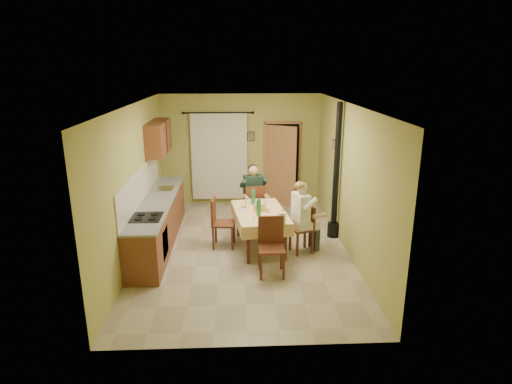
{
  "coord_description": "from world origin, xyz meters",
  "views": [
    {
      "loc": [
        -0.1,
        -7.71,
        3.49
      ],
      "look_at": [
        0.25,
        0.1,
        1.15
      ],
      "focal_mm": 30.0,
      "sensor_mm": 36.0,
      "label": 1
    }
  ],
  "objects_px": {
    "man_right": "(302,209)",
    "chair_near": "(271,258)",
    "dining_table": "(260,229)",
    "stove_flue": "(335,190)",
    "chair_left": "(223,232)",
    "man_far": "(254,189)",
    "chair_right": "(302,238)",
    "chair_far": "(254,215)"
  },
  "relations": [
    {
      "from": "dining_table",
      "to": "stove_flue",
      "type": "distance_m",
      "value": 1.77
    },
    {
      "from": "dining_table",
      "to": "chair_near",
      "type": "height_order",
      "value": "chair_near"
    },
    {
      "from": "chair_near",
      "to": "man_right",
      "type": "bearing_deg",
      "value": -126.6
    },
    {
      "from": "chair_right",
      "to": "stove_flue",
      "type": "bearing_deg",
      "value": -64.87
    },
    {
      "from": "chair_left",
      "to": "man_right",
      "type": "xyz_separation_m",
      "value": [
        1.51,
        -0.35,
        0.59
      ]
    },
    {
      "from": "dining_table",
      "to": "chair_left",
      "type": "bearing_deg",
      "value": 164.87
    },
    {
      "from": "chair_near",
      "to": "man_far",
      "type": "relative_size",
      "value": 0.72
    },
    {
      "from": "chair_left",
      "to": "man_far",
      "type": "bearing_deg",
      "value": 152.4
    },
    {
      "from": "chair_left",
      "to": "stove_flue",
      "type": "distance_m",
      "value": 2.45
    },
    {
      "from": "man_right",
      "to": "dining_table",
      "type": "bearing_deg",
      "value": 53.82
    },
    {
      "from": "chair_right",
      "to": "dining_table",
      "type": "bearing_deg",
      "value": 54.32
    },
    {
      "from": "chair_left",
      "to": "stove_flue",
      "type": "relative_size",
      "value": 0.35
    },
    {
      "from": "stove_flue",
      "to": "chair_left",
      "type": "bearing_deg",
      "value": -170.2
    },
    {
      "from": "man_right",
      "to": "chair_near",
      "type": "bearing_deg",
      "value": 125.19
    },
    {
      "from": "dining_table",
      "to": "man_far",
      "type": "bearing_deg",
      "value": 87.0
    },
    {
      "from": "man_far",
      "to": "stove_flue",
      "type": "bearing_deg",
      "value": -31.77
    },
    {
      "from": "chair_far",
      "to": "chair_left",
      "type": "relative_size",
      "value": 1.01
    },
    {
      "from": "man_right",
      "to": "stove_flue",
      "type": "relative_size",
      "value": 0.5
    },
    {
      "from": "chair_right",
      "to": "stove_flue",
      "type": "xyz_separation_m",
      "value": [
        0.78,
        0.74,
        0.74
      ]
    },
    {
      "from": "stove_flue",
      "to": "man_far",
      "type": "bearing_deg",
      "value": 159.89
    },
    {
      "from": "chair_right",
      "to": "chair_left",
      "type": "bearing_deg",
      "value": 58.82
    },
    {
      "from": "dining_table",
      "to": "chair_near",
      "type": "relative_size",
      "value": 1.69
    },
    {
      "from": "dining_table",
      "to": "chair_far",
      "type": "distance_m",
      "value": 1.09
    },
    {
      "from": "dining_table",
      "to": "man_far",
      "type": "distance_m",
      "value": 1.21
    },
    {
      "from": "chair_far",
      "to": "chair_near",
      "type": "xyz_separation_m",
      "value": [
        0.21,
        -2.22,
        0.0
      ]
    },
    {
      "from": "man_right",
      "to": "chair_right",
      "type": "bearing_deg",
      "value": -90.0
    },
    {
      "from": "man_far",
      "to": "chair_right",
      "type": "bearing_deg",
      "value": -68.54
    },
    {
      "from": "dining_table",
      "to": "man_far",
      "type": "height_order",
      "value": "man_far"
    },
    {
      "from": "man_far",
      "to": "man_right",
      "type": "height_order",
      "value": "same"
    },
    {
      "from": "chair_left",
      "to": "chair_far",
      "type": "bearing_deg",
      "value": 151.9
    },
    {
      "from": "chair_right",
      "to": "man_far",
      "type": "xyz_separation_m",
      "value": [
        -0.88,
        1.35,
        0.59
      ]
    },
    {
      "from": "chair_left",
      "to": "man_far",
      "type": "xyz_separation_m",
      "value": [
        0.65,
        1.0,
        0.59
      ]
    },
    {
      "from": "chair_left",
      "to": "chair_near",
      "type": "bearing_deg",
      "value": 40.36
    },
    {
      "from": "chair_left",
      "to": "stove_flue",
      "type": "xyz_separation_m",
      "value": [
        2.3,
        0.4,
        0.73
      ]
    },
    {
      "from": "dining_table",
      "to": "man_right",
      "type": "xyz_separation_m",
      "value": [
        0.78,
        -0.25,
        0.5
      ]
    },
    {
      "from": "chair_far",
      "to": "man_far",
      "type": "bearing_deg",
      "value": 90.0
    },
    {
      "from": "chair_near",
      "to": "man_right",
      "type": "relative_size",
      "value": 0.72
    },
    {
      "from": "man_far",
      "to": "stove_flue",
      "type": "height_order",
      "value": "stove_flue"
    },
    {
      "from": "chair_near",
      "to": "stove_flue",
      "type": "distance_m",
      "value": 2.29
    },
    {
      "from": "chair_near",
      "to": "man_right",
      "type": "xyz_separation_m",
      "value": [
        0.65,
        0.88,
        0.59
      ]
    },
    {
      "from": "chair_left",
      "to": "man_far",
      "type": "relative_size",
      "value": 0.72
    },
    {
      "from": "chair_left",
      "to": "chair_right",
      "type": "bearing_deg",
      "value": 82.58
    }
  ]
}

